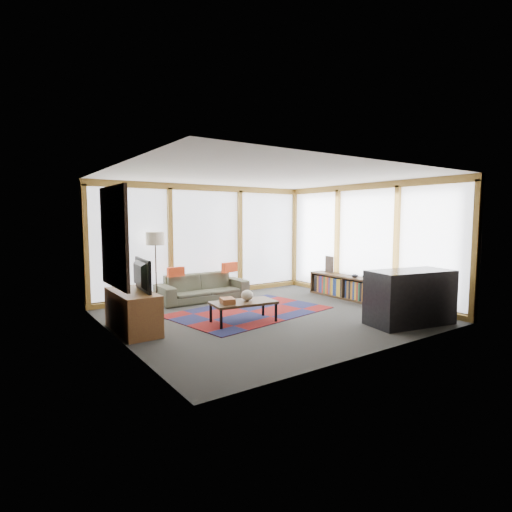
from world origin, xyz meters
TOP-DOWN VIEW (x-y plane):
  - ground at (0.00, 0.00)m, footprint 5.50×5.50m
  - room_envelope at (0.49, 0.56)m, footprint 5.52×5.02m
  - rug at (-0.13, 0.45)m, footprint 3.23×2.37m
  - sofa at (-0.38, 1.95)m, footprint 2.02×0.81m
  - pillow_left at (-0.99, 1.98)m, footprint 0.37×0.11m
  - pillow_right at (0.31, 1.92)m, footprint 0.43×0.22m
  - floor_lamp at (-1.40, 2.08)m, footprint 0.39×0.39m
  - coffee_table at (-0.65, -0.15)m, footprint 1.19×0.71m
  - book_stack at (-0.96, -0.12)m, footprint 0.28×0.32m
  - vase at (-0.55, -0.12)m, footprint 0.23×0.23m
  - bookshelf at (2.43, 0.24)m, footprint 0.38×2.08m
  - bowl_a at (2.48, -0.27)m, footprint 0.20×0.20m
  - bowl_b at (2.40, 0.01)m, footprint 0.18×0.18m
  - shelf_picture at (2.57, 0.98)m, footprint 0.09×0.30m
  - tv_console at (-2.43, 0.41)m, footprint 0.55×1.32m
  - television at (-2.34, 0.40)m, footprint 0.21×0.93m
  - bar_counter at (1.68, -1.87)m, footprint 1.59×0.98m

SIDE VIEW (x-z plane):
  - ground at x=0.00m, z-range 0.00..0.00m
  - rug at x=-0.13m, z-range 0.00..0.01m
  - coffee_table at x=-0.65m, z-range 0.00..0.38m
  - bookshelf at x=2.43m, z-range 0.00..0.52m
  - sofa at x=-0.38m, z-range 0.00..0.59m
  - tv_console at x=-2.43m, z-range 0.00..0.66m
  - book_stack at x=-0.96m, z-range 0.38..0.47m
  - vase at x=-0.55m, z-range 0.38..0.56m
  - bar_counter at x=1.68m, z-range 0.00..0.94m
  - bowl_b at x=2.40m, z-range 0.52..0.60m
  - bowl_a at x=2.48m, z-range 0.52..0.62m
  - pillow_left at x=-0.99m, z-range 0.59..0.79m
  - pillow_right at x=0.31m, z-range 0.59..0.81m
  - shelf_picture at x=2.57m, z-range 0.52..0.91m
  - floor_lamp at x=-1.40m, z-range 0.00..1.55m
  - television at x=-2.34m, z-range 0.66..1.19m
  - room_envelope at x=0.49m, z-range 0.23..2.85m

